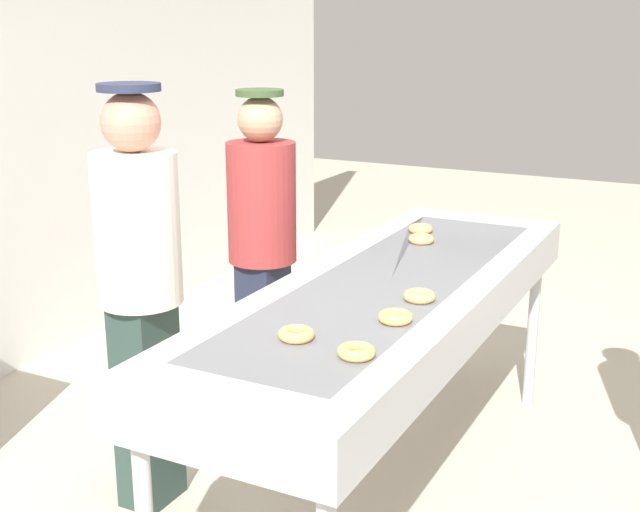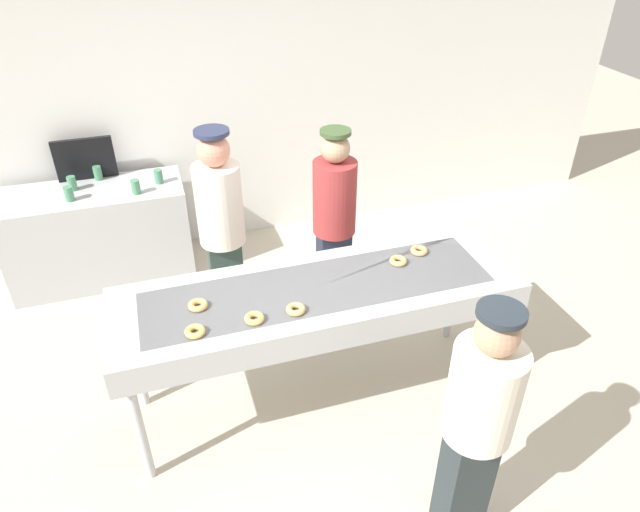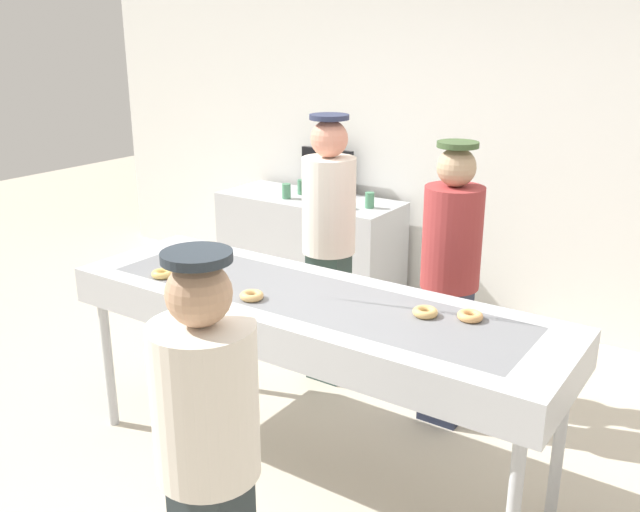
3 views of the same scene
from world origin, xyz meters
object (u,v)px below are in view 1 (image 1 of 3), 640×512
Objects in this scene: glazed_donut_2 at (421,239)px; glazed_donut_5 at (421,229)px; glazed_donut_0 at (395,317)px; glazed_donut_3 at (419,296)px; fryer_conveyor at (391,301)px; worker_baker at (262,243)px; glazed_donut_4 at (296,334)px; worker_assistant at (140,276)px; glazed_donut_1 at (356,352)px.

glazed_donut_5 is (0.19, 0.07, 0.00)m from glazed_donut_2.
glazed_donut_0 is 0.25m from glazed_donut_3.
glazed_donut_3 is 1.04m from glazed_donut_5.
fryer_conveyor is 0.30m from glazed_donut_3.
glazed_donut_2 is at bearing 95.71° from worker_baker.
glazed_donut_3 is at bearing -21.35° from glazed_donut_4.
worker_assistant reaches higher than fryer_conveyor.
fryer_conveyor is 0.60m from glazed_donut_2.
glazed_donut_0 is at bearing -164.11° from glazed_donut_2.
glazed_donut_0 and glazed_donut_3 have the same top height.
glazed_donut_5 is at bearing 163.52° from worker_assistant.
glazed_donut_5 is 0.77m from worker_baker.
glazed_donut_5 is 1.42m from worker_assistant.
glazed_donut_1 is at bearing -166.33° from glazed_donut_5.
worker_baker is (0.59, 1.02, -0.06)m from glazed_donut_3.
fryer_conveyor is 22.09× the size of glazed_donut_3.
worker_assistant is at bearing 150.04° from glazed_donut_5.
worker_assistant is (-0.26, 1.07, -0.00)m from glazed_donut_3.
glazed_donut_1 is at bearing 86.60° from worker_assistant.
glazed_donut_5 is at bearing 21.42° from glazed_donut_2.
worker_baker is at bearing 65.03° from fryer_conveyor.
glazed_donut_0 is at bearing -163.24° from glazed_donut_5.
glazed_donut_4 reaches higher than fryer_conveyor.
fryer_conveyor is 1.00m from worker_assistant.
glazed_donut_1 and glazed_donut_3 have the same top height.
glazed_donut_0 is at bearing -178.23° from glazed_donut_3.
glazed_donut_5 is at bearing 16.76° from glazed_donut_0.
glazed_donut_5 is at bearing 12.20° from fryer_conveyor.
glazed_donut_2 is (0.58, 0.09, 0.11)m from fryer_conveyor.
glazed_donut_4 is 1.53m from glazed_donut_5.
glazed_donut_5 is (0.77, 0.17, 0.11)m from fryer_conveyor.
glazed_donut_5 is 0.07× the size of worker_assistant.
worker_assistant is at bearing 117.73° from fryer_conveyor.
glazed_donut_2 is (1.38, 0.31, 0.00)m from glazed_donut_1.
glazed_donut_1 reaches higher than fryer_conveyor.
worker_baker is 0.85m from worker_assistant.
glazed_donut_1 is (-0.34, -0.01, 0.00)m from glazed_donut_0.
glazed_donut_3 is 1.10m from worker_assistant.
glazed_donut_3 is at bearing 50.47° from worker_baker.
fryer_conveyor is 22.09× the size of glazed_donut_4.
glazed_donut_0 is 1.00× the size of glazed_donut_2.
glazed_donut_3 is 0.07× the size of worker_baker.
glazed_donut_1 is 1.61m from glazed_donut_5.
fryer_conveyor is 0.83m from glazed_donut_1.
glazed_donut_5 is (1.52, 0.15, 0.00)m from glazed_donut_4.
glazed_donut_4 is (-0.55, 0.21, 0.00)m from glazed_donut_3.
glazed_donut_1 and glazed_donut_4 have the same top height.
glazed_donut_5 is at bearing 5.55° from glazed_donut_4.
glazed_donut_2 is 0.84m from glazed_donut_3.
worker_assistant is at bearing 103.66° from glazed_donut_3.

